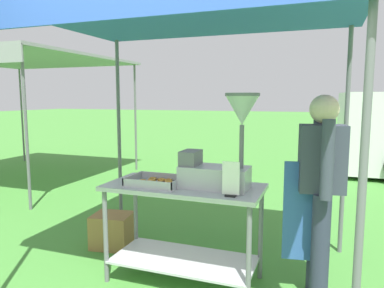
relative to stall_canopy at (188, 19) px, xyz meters
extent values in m
plane|color=#478E38|center=(0.26, 4.53, -2.23)|extent=(70.00, 70.00, 0.00)
cylinder|color=slate|center=(1.30, -0.89, -1.09)|extent=(0.04, 0.04, 2.27)
cylinder|color=slate|center=(-1.30, 1.00, -1.09)|extent=(0.04, 0.04, 2.27)
cylinder|color=slate|center=(1.30, 1.00, -1.09)|extent=(0.04, 0.04, 2.27)
cube|color=blue|center=(0.00, 0.05, 0.07)|extent=(2.80, 2.09, 0.05)
cube|color=#B7B7BC|center=(0.00, -0.10, -1.40)|extent=(1.34, 0.63, 0.04)
cube|color=#B7B7BC|center=(0.00, -0.10, -2.05)|extent=(1.23, 0.58, 0.02)
cylinder|color=slate|center=(-0.62, -0.36, -1.82)|extent=(0.04, 0.04, 0.81)
cylinder|color=slate|center=(0.62, -0.36, -1.82)|extent=(0.04, 0.04, 0.81)
cylinder|color=slate|center=(-0.62, 0.16, -1.82)|extent=(0.04, 0.04, 0.81)
cylinder|color=slate|center=(0.62, 0.16, -1.82)|extent=(0.04, 0.04, 0.81)
cube|color=#B7B7BC|center=(-0.23, -0.17, -1.37)|extent=(0.45, 0.33, 0.01)
cube|color=#B7B7BC|center=(-0.23, -0.33, -1.34)|extent=(0.45, 0.01, 0.06)
cube|color=#B7B7BC|center=(-0.23, -0.01, -1.34)|extent=(0.45, 0.01, 0.06)
cube|color=#B7B7BC|center=(-0.45, -0.17, -1.34)|extent=(0.01, 0.33, 0.06)
cube|color=#B7B7BC|center=(-0.01, -0.17, -1.34)|extent=(0.01, 0.33, 0.06)
torus|color=gold|center=(-0.16, -0.27, -1.36)|extent=(0.09, 0.09, 0.02)
torus|color=gold|center=(-0.12, -0.14, -1.36)|extent=(0.08, 0.08, 0.02)
torus|color=gold|center=(-0.15, -0.07, -1.36)|extent=(0.09, 0.09, 0.02)
torus|color=gold|center=(-0.35, -0.18, -1.36)|extent=(0.07, 0.07, 0.02)
torus|color=gold|center=(-0.31, -0.07, -1.36)|extent=(0.10, 0.10, 0.02)
torus|color=gold|center=(-0.06, -0.18, -1.36)|extent=(0.09, 0.09, 0.02)
torus|color=gold|center=(-0.29, -0.13, -1.36)|extent=(0.10, 0.10, 0.02)
torus|color=gold|center=(-0.39, -0.26, -1.36)|extent=(0.09, 0.09, 0.02)
torus|color=gold|center=(-0.22, -0.07, -1.36)|extent=(0.10, 0.10, 0.02)
cube|color=#B7B7BC|center=(0.27, -0.10, -1.29)|extent=(0.56, 0.28, 0.18)
cube|color=slate|center=(0.06, -0.10, -1.14)|extent=(0.14, 0.22, 0.12)
cylinder|color=slate|center=(0.49, -0.10, -1.03)|extent=(0.04, 0.04, 0.35)
cone|color=#B7B7BC|center=(0.49, -0.10, -0.74)|extent=(0.26, 0.26, 0.22)
cylinder|color=slate|center=(0.49, -0.10, -0.62)|extent=(0.27, 0.27, 0.02)
cube|color=black|center=(0.46, -0.31, -1.37)|extent=(0.08, 0.05, 0.02)
cube|color=white|center=(0.46, -0.31, -1.24)|extent=(0.13, 0.02, 0.25)
cylinder|color=#2D3347|center=(1.11, -0.06, -1.80)|extent=(0.14, 0.14, 0.86)
cylinder|color=#2D3347|center=(1.08, 0.14, -1.80)|extent=(0.14, 0.14, 0.86)
cube|color=#383D4C|center=(1.09, 0.04, -1.11)|extent=(0.37, 0.27, 0.52)
cube|color=#335BA3|center=(0.98, 0.02, -1.54)|extent=(0.32, 0.07, 0.80)
cylinder|color=#383D4C|center=(1.13, -0.18, -1.08)|extent=(0.10, 0.10, 0.58)
cylinder|color=#383D4C|center=(1.06, 0.26, -1.08)|extent=(0.10, 0.10, 0.58)
sphere|color=beige|center=(1.09, 0.04, -0.73)|extent=(0.22, 0.22, 0.22)
cube|color=olive|center=(-0.98, 0.30, -2.05)|extent=(0.45, 0.40, 0.35)
cube|color=#1E2833|center=(2.01, 5.47, -0.94)|extent=(0.17, 1.62, 0.70)
cylinder|color=black|center=(2.40, 6.42, -1.89)|extent=(0.69, 0.27, 0.68)
cylinder|color=slate|center=(-2.80, 1.01, -1.09)|extent=(0.04, 0.04, 2.28)
cylinder|color=slate|center=(-5.99, 4.10, -1.09)|extent=(0.04, 0.04, 2.28)
cylinder|color=slate|center=(-2.80, 4.10, -1.09)|extent=(0.04, 0.04, 2.28)
cube|color=#939399|center=(-4.39, 2.56, 0.08)|extent=(3.39, 3.29, 0.05)
camera|label=1|loc=(1.11, -2.90, -0.64)|focal=33.97mm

